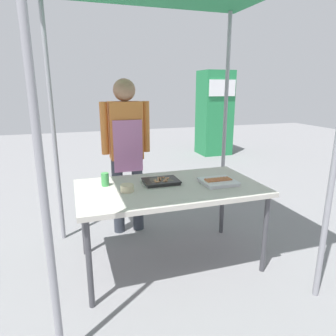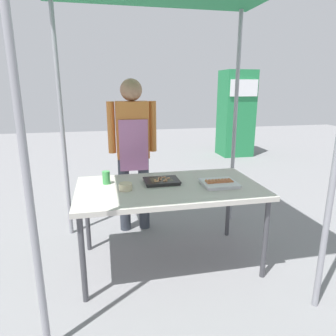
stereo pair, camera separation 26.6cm
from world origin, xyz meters
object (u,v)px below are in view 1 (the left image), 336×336
condiment_bowl (127,188)px  drink_cup_near_edge (105,179)px  neighbor_stall_left (214,113)px  stall_table (170,192)px  tray_meat_skewers (161,181)px  vendor_woman (126,144)px  tray_grilled_sausages (218,181)px

condiment_bowl → drink_cup_near_edge: size_ratio=0.97×
drink_cup_near_edge → neighbor_stall_left: 5.07m
stall_table → neighbor_stall_left: bearing=59.1°
tray_meat_skewers → condiment_bowl: condiment_bowl is taller
condiment_bowl → drink_cup_near_edge: (-0.16, 0.21, 0.03)m
tray_meat_skewers → vendor_woman: bearing=105.5°
drink_cup_near_edge → neighbor_stall_left: neighbor_stall_left is taller
stall_table → tray_meat_skewers: size_ratio=5.11×
tray_meat_skewers → condiment_bowl: (-0.33, -0.13, 0.01)m
tray_grilled_sausages → neighbor_stall_left: 4.77m
tray_grilled_sausages → condiment_bowl: condiment_bowl is taller
condiment_bowl → drink_cup_near_edge: 0.26m
condiment_bowl → neighbor_stall_left: bearing=55.6°
condiment_bowl → vendor_woman: bearing=79.6°
tray_grilled_sausages → vendor_woman: (-0.67, 0.84, 0.23)m
tray_grilled_sausages → neighbor_stall_left: size_ratio=0.15×
stall_table → tray_grilled_sausages: (0.44, -0.07, 0.07)m
neighbor_stall_left → tray_grilled_sausages: bearing=-115.9°
tray_meat_skewers → neighbor_stall_left: 4.86m
vendor_woman → neighbor_stall_left: bearing=-128.6°
tray_meat_skewers → condiment_bowl: bearing=-159.2°
drink_cup_near_edge → neighbor_stall_left: bearing=52.9°
drink_cup_near_edge → tray_meat_skewers: bearing=-9.4°
stall_table → neighbor_stall_left: neighbor_stall_left is taller
tray_meat_skewers → drink_cup_near_edge: (-0.49, 0.08, 0.04)m
neighbor_stall_left → vendor_woman: bearing=-128.6°
stall_table → vendor_woman: 0.86m
drink_cup_near_edge → vendor_woman: 0.69m
stall_table → drink_cup_near_edge: drink_cup_near_edge is taller
neighbor_stall_left → condiment_bowl: bearing=-124.4°
drink_cup_near_edge → tray_grilled_sausages: bearing=-14.3°
condiment_bowl → tray_meat_skewers: bearing=20.8°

